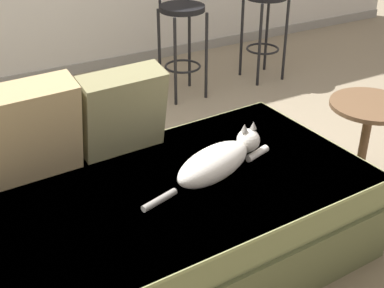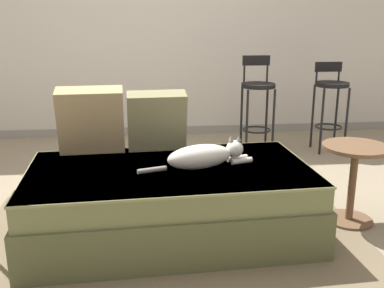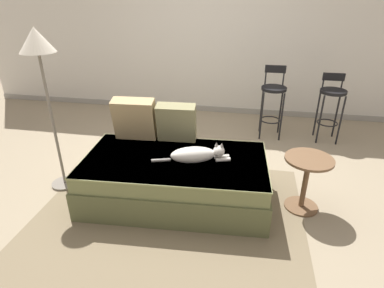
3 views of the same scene
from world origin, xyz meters
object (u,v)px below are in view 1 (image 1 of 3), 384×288
side_table (366,134)px  throw_pillow_middle (122,112)px  bar_stool_near_window (181,23)px  cat (218,161)px  throw_pillow_corner (27,132)px  bar_stool_by_doorway (264,10)px  couch (174,227)px

side_table → throw_pillow_middle: bearing=166.4°
bar_stool_near_window → cat: bearing=-113.4°
throw_pillow_corner → bar_stool_by_doorway: (2.26, 1.39, -0.11)m
cat → side_table: cat is taller
cat → throw_pillow_corner: bearing=152.0°
bar_stool_near_window → side_table: 1.72m
throw_pillow_middle → side_table: size_ratio=0.77×
bar_stool_by_doorway → side_table: bar_stool_by_doorway is taller
couch → bar_stool_near_window: size_ratio=1.86×
cat → bar_stool_near_window: (0.77, 1.78, 0.05)m
couch → bar_stool_by_doorway: bearing=45.1°
throw_pillow_corner → throw_pillow_middle: 0.45m
bar_stool_near_window → bar_stool_by_doorway: (0.77, -0.00, -0.00)m
throw_pillow_middle → bar_stool_by_doorway: (1.82, 1.37, -0.09)m
cat → bar_stool_near_window: bearing=66.6°
couch → throw_pillow_middle: (-0.07, 0.39, 0.44)m
couch → throw_pillow_corner: (-0.51, 0.36, 0.46)m
cat → bar_stool_by_doorway: bar_stool_by_doorway is taller
couch → throw_pillow_middle: bearing=99.8°
bar_stool_by_doorway → side_table: bearing=-106.8°
throw_pillow_middle → bar_stool_by_doorway: bar_stool_by_doorway is taller
couch → side_table: 1.25m
throw_pillow_corner → bar_stool_by_doorway: size_ratio=0.50×
throw_pillow_corner → bar_stool_near_window: 2.05m
couch → bar_stool_near_window: bar_stool_near_window is taller
bar_stool_by_doorway → couch: bearing=-134.9°
throw_pillow_corner → side_table: bearing=-9.5°
throw_pillow_middle → side_table: 1.38m
bar_stool_near_window → bar_stool_by_doorway: 0.77m
cat → bar_stool_by_doorway: bearing=49.2°
bar_stool_near_window → side_table: bearing=-81.3°
throw_pillow_middle → bar_stool_by_doorway: bearing=37.0°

